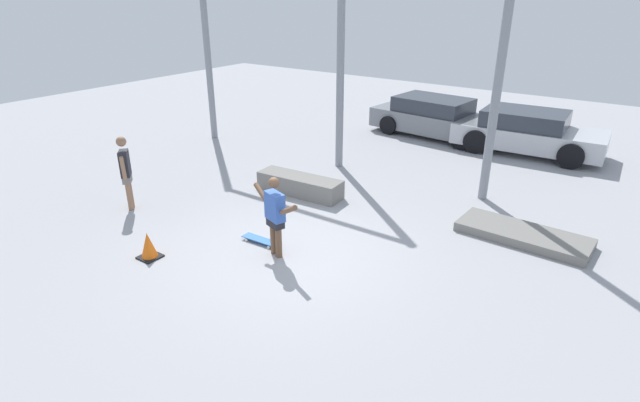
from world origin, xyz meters
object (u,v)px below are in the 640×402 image
skateboard (261,240)px  grind_box (300,185)px  manual_pad (523,235)px  bystander (126,169)px  traffic_cone (148,246)px  parked_car_grey (435,118)px  parked_car_silver (527,132)px  skateboarder (275,213)px

skateboard → grind_box: bearing=107.9°
manual_pad → bystander: size_ratio=1.49×
skateboard → traffic_cone: 2.06m
grind_box → traffic_cone: (-0.40, -4.02, 0.02)m
parked_car_grey → traffic_cone: 10.67m
parked_car_silver → manual_pad: bearing=-78.6°
manual_pad → parked_car_grey: 7.41m
skateboarder → parked_car_silver: skateboarder is taller
skateboard → manual_pad: 5.14m
parked_car_silver → traffic_cone: bearing=-113.4°
grind_box → parked_car_grey: bearing=85.0°
manual_pad → parked_car_grey: bearing=126.6°
grind_box → manual_pad: (4.99, 0.67, -0.13)m
parked_car_grey → grind_box: bearing=-89.2°
grind_box → parked_car_silver: size_ratio=0.50×
parked_car_silver → bystander: bystander is taller
parked_car_silver → skateboard: bearing=-109.4°
skateboarder → traffic_cone: 2.39m
traffic_cone → grind_box: bearing=84.3°
parked_car_grey → traffic_cone: parked_car_grey is taller
skateboarder → grind_box: bearing=137.6°
grind_box → bystander: size_ratio=1.27×
parked_car_silver → grind_box: bearing=-121.5°
grind_box → manual_pad: size_ratio=0.85×
manual_pad → traffic_cone: 7.15m
grind_box → manual_pad: bearing=7.7°
skateboard → traffic_cone: bearing=-130.9°
bystander → skateboarder: bearing=-134.3°
skateboard → grind_box: size_ratio=0.39×
manual_pad → skateboarder: bearing=-137.4°
skateboarder → grind_box: skateboarder is taller
grind_box → traffic_cone: 4.04m
skateboard → parked_car_silver: parked_car_silver is taller
skateboarder → bystander: 4.01m
manual_pad → parked_car_silver: parked_car_silver is taller
skateboard → bystander: 3.58m
parked_car_grey → bystander: 9.96m
skateboard → skateboarder: bearing=-20.7°
skateboarder → parked_car_grey: skateboarder is taller
skateboard → parked_car_grey: (-0.30, 9.02, 0.55)m
parked_car_grey → skateboard: bearing=-82.3°
grind_box → parked_car_grey: (0.58, 6.60, 0.39)m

